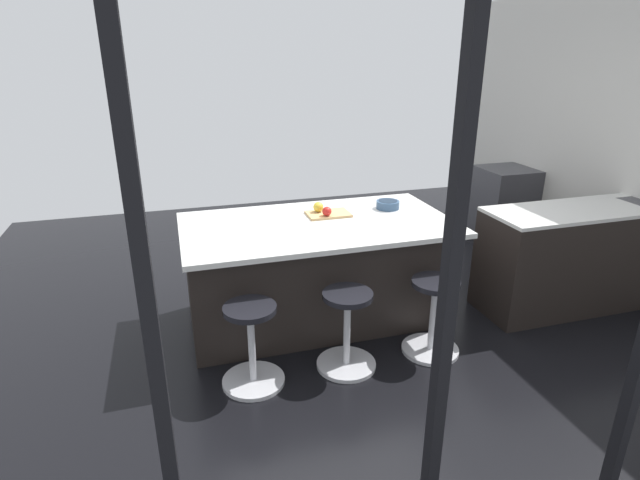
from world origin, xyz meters
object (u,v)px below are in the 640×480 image
object	(u,v)px
stool_by_window	(433,319)
cutting_board	(328,214)
kitchen_island	(317,270)
stool_near_camera	(252,348)
apple_yellow	(318,207)
apple_red	(327,211)
fruit_bowl	(388,204)
stool_middle	(347,332)
oven_range	(503,205)

from	to	relation	value
stool_by_window	cutting_board	world-z (taller)	cutting_board
kitchen_island	stool_near_camera	size ratio (longest dim) A/B	3.62
kitchen_island	stool_by_window	world-z (taller)	kitchen_island
kitchen_island	apple_yellow	size ratio (longest dim) A/B	25.23
apple_yellow	stool_by_window	bearing A→B (deg)	123.59
kitchen_island	apple_red	bearing A→B (deg)	-156.82
stool_near_camera	apple_red	distance (m)	1.32
stool_by_window	stool_near_camera	xyz separation A→B (m)	(1.38, 0.00, 0.00)
stool_by_window	fruit_bowl	distance (m)	1.12
stool_middle	cutting_board	bearing A→B (deg)	-98.76
stool_middle	stool_near_camera	distance (m)	0.69
fruit_bowl	stool_middle	bearing A→B (deg)	52.97
stool_by_window	stool_middle	bearing A→B (deg)	0.00
kitchen_island	apple_red	world-z (taller)	apple_red
oven_range	cutting_board	size ratio (longest dim) A/B	2.48
stool_by_window	fruit_bowl	size ratio (longest dim) A/B	3.01
kitchen_island	cutting_board	distance (m)	0.48
stool_by_window	apple_yellow	size ratio (longest dim) A/B	6.97
stool_near_camera	cutting_board	xyz separation A→B (m)	(-0.83, -0.89, 0.61)
oven_range	stool_near_camera	distance (m)	3.93
fruit_bowl	apple_yellow	bearing A→B (deg)	-2.01
stool_by_window	oven_range	bearing A→B (deg)	-135.51
stool_middle	apple_red	bearing A→B (deg)	-97.05
cutting_board	apple_red	bearing A→B (deg)	63.70
kitchen_island	cutting_board	bearing A→B (deg)	-139.74
stool_near_camera	cutting_board	distance (m)	1.36
oven_range	stool_by_window	size ratio (longest dim) A/B	1.47
oven_range	apple_red	xyz separation A→B (m)	(2.60, 1.15, 0.50)
apple_yellow	stool_middle	bearing A→B (deg)	86.09
stool_near_camera	apple_yellow	distance (m)	1.38
stool_near_camera	kitchen_island	bearing A→B (deg)	-131.72
stool_by_window	stool_middle	distance (m)	0.69
apple_yellow	kitchen_island	bearing A→B (deg)	69.06
fruit_bowl	stool_near_camera	bearing A→B (deg)	33.61
cutting_board	stool_by_window	bearing A→B (deg)	121.85
cutting_board	apple_yellow	size ratio (longest dim) A/B	4.15
cutting_board	apple_red	distance (m)	0.10
apple_yellow	apple_red	bearing A→B (deg)	106.41
apple_red	fruit_bowl	world-z (taller)	apple_red
cutting_board	apple_red	xyz separation A→B (m)	(0.04, 0.07, 0.05)
fruit_bowl	oven_range	bearing A→B (deg)	-152.36
stool_near_camera	apple_yellow	size ratio (longest dim) A/B	6.97
stool_middle	fruit_bowl	world-z (taller)	fruit_bowl
oven_range	apple_red	size ratio (longest dim) A/B	11.39
stool_near_camera	cutting_board	size ratio (longest dim) A/B	1.68
kitchen_island	stool_middle	world-z (taller)	kitchen_island
oven_range	fruit_bowl	size ratio (longest dim) A/B	4.43
kitchen_island	stool_near_camera	xyz separation A→B (m)	(0.69, 0.78, -0.16)
stool_by_window	fruit_bowl	xyz separation A→B (m)	(-0.00, -0.92, 0.64)
stool_by_window	apple_red	distance (m)	1.21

